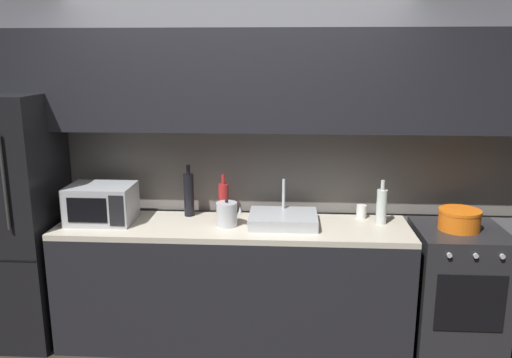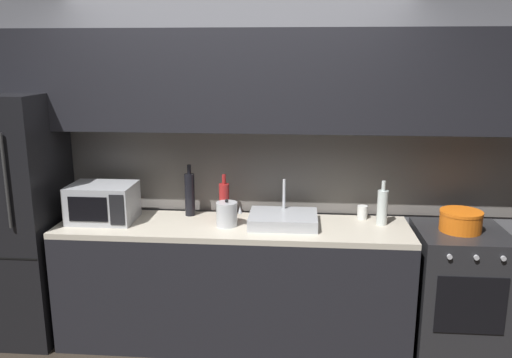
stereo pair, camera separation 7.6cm
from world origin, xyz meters
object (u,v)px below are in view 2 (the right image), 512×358
at_px(wine_bottle_clear, 382,207).
at_px(cooking_pot, 461,221).
at_px(oven_range, 457,291).
at_px(kettle, 227,214).
at_px(microwave, 103,203).
at_px(wine_bottle_red, 224,200).
at_px(wine_bottle_dark, 190,194).
at_px(refrigerator, 13,218).
at_px(mug_white, 362,212).

relative_size(wine_bottle_clear, cooking_pot, 1.12).
bearing_deg(oven_range, kettle, -179.23).
height_order(microwave, cooking_pot, microwave).
distance_m(kettle, wine_bottle_red, 0.22).
bearing_deg(microwave, oven_range, -0.44).
bearing_deg(wine_bottle_dark, oven_range, -5.92).
xyz_separation_m(kettle, cooking_pot, (1.61, 0.02, -0.01)).
bearing_deg(refrigerator, microwave, 1.55).
relative_size(oven_range, mug_white, 9.18).
relative_size(wine_bottle_red, wine_bottle_dark, 0.83).
xyz_separation_m(kettle, wine_bottle_dark, (-0.31, 0.22, 0.08)).
relative_size(mug_white, cooking_pot, 0.34).
bearing_deg(wine_bottle_dark, refrigerator, -171.15).
bearing_deg(microwave, refrigerator, -178.45).
bearing_deg(microwave, wine_bottle_red, 10.91).
bearing_deg(refrigerator, wine_bottle_red, 6.83).
xyz_separation_m(refrigerator, wine_bottle_clear, (2.68, 0.10, 0.12)).
bearing_deg(refrigerator, kettle, -0.83).
distance_m(refrigerator, wine_bottle_clear, 2.69).
bearing_deg(wine_bottle_clear, oven_range, -10.61).
bearing_deg(cooking_pot, wine_bottle_dark, 174.06).
bearing_deg(cooking_pot, wine_bottle_red, 173.64).
xyz_separation_m(refrigerator, mug_white, (2.56, 0.22, 0.04)).
xyz_separation_m(microwave, wine_bottle_dark, (0.60, 0.18, 0.03)).
bearing_deg(oven_range, cooking_pot, 175.79).
xyz_separation_m(kettle, wine_bottle_clear, (1.09, 0.12, 0.04)).
height_order(mug_white, cooking_pot, cooking_pot).
bearing_deg(wine_bottle_dark, microwave, -163.25).
bearing_deg(kettle, oven_range, 0.77).
height_order(wine_bottle_red, wine_bottle_dark, wine_bottle_dark).
bearing_deg(mug_white, kettle, -165.94).
bearing_deg(wine_bottle_red, kettle, -76.78).
relative_size(microwave, wine_bottle_clear, 1.45).
height_order(refrigerator, wine_bottle_dark, refrigerator).
xyz_separation_m(wine_bottle_red, wine_bottle_dark, (-0.26, 0.01, 0.03)).
height_order(microwave, wine_bottle_dark, wine_bottle_dark).
bearing_deg(wine_bottle_dark, kettle, -35.73).
relative_size(oven_range, wine_bottle_clear, 2.83).
height_order(oven_range, mug_white, mug_white).
height_order(refrigerator, wine_bottle_red, refrigerator).
distance_m(kettle, wine_bottle_clear, 1.10).
xyz_separation_m(refrigerator, oven_range, (3.22, -0.00, -0.46)).
xyz_separation_m(refrigerator, wine_bottle_dark, (1.28, 0.20, 0.16)).
xyz_separation_m(wine_bottle_dark, cooking_pot, (1.92, -0.20, -0.09)).
xyz_separation_m(oven_range, kettle, (-1.63, -0.02, 0.54)).
bearing_deg(wine_bottle_dark, mug_white, 0.90).
bearing_deg(wine_bottle_clear, cooking_pot, -10.85).
relative_size(microwave, cooking_pot, 1.62).
bearing_deg(refrigerator, wine_bottle_dark, 8.85).
relative_size(microwave, mug_white, 4.69).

